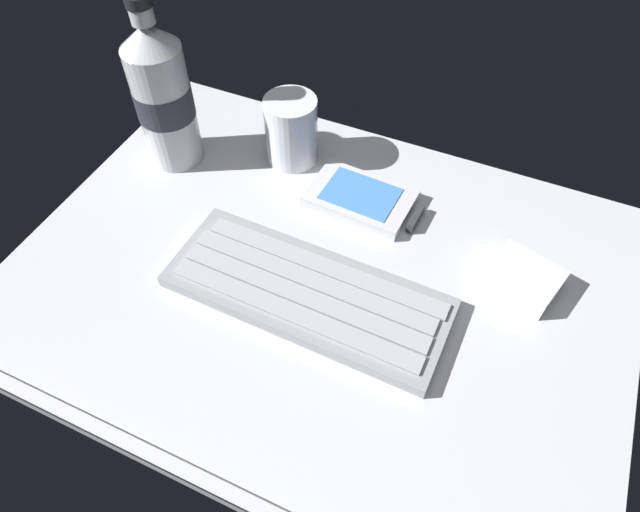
{
  "coord_description": "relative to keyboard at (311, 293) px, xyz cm",
  "views": [
    {
      "loc": [
        14.49,
        -32.28,
        47.48
      ],
      "look_at": [
        0.0,
        0.0,
        3.0
      ],
      "focal_mm": 31.26,
      "sensor_mm": 36.0,
      "label": 1
    }
  ],
  "objects": [
    {
      "name": "ground_plane",
      "position": [
        -0.42,
        2.98,
        -1.79
      ],
      "size": [
        64.0,
        48.0,
        2.8
      ],
      "color": "silver"
    },
    {
      "name": "keyboard",
      "position": [
        0.0,
        0.0,
        0.0
      ],
      "size": [
        29.28,
        11.77,
        1.7
      ],
      "color": "#93969B",
      "rests_on": "ground_plane"
    },
    {
      "name": "handheld_device",
      "position": [
        0.24,
        14.7,
        -0.08
      ],
      "size": [
        13.12,
        8.31,
        1.5
      ],
      "color": "silver",
      "rests_on": "ground_plane"
    },
    {
      "name": "juice_cup",
      "position": [
        -11.15,
        18.62,
        3.1
      ],
      "size": [
        6.4,
        6.4,
        8.5
      ],
      "color": "silver",
      "rests_on": "ground_plane"
    },
    {
      "name": "water_bottle",
      "position": [
        -24.56,
        12.92,
        8.2
      ],
      "size": [
        6.73,
        6.73,
        20.8
      ],
      "color": "silver",
      "rests_on": "ground_plane"
    },
    {
      "name": "charger_block",
      "position": [
        19.3,
        10.43,
        0.39
      ],
      "size": [
        8.3,
        7.35,
        2.4
      ],
      "primitive_type": "cube",
      "rotation": [
        0.0,
        0.0,
        -0.29
      ],
      "color": "white",
      "rests_on": "ground_plane"
    }
  ]
}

